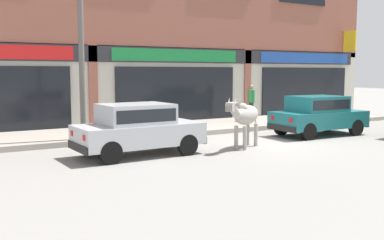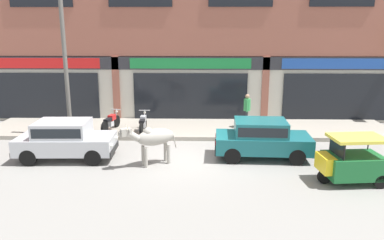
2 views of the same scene
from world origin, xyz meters
The scene contains 11 objects.
ground_plane centered at (0.00, 0.00, 0.00)m, with size 90.00×90.00×0.00m, color gray.
sidewalk centered at (0.00, 3.94, 0.09)m, with size 19.00×3.49×0.18m, color gray.
shop_building centered at (0.01, 5.95, 5.06)m, with size 23.00×1.40×10.48m.
cow centered at (-1.16, -0.70, 1.01)m, with size 1.94×1.28×1.61m.
car_0 centered at (2.82, 0.11, 0.81)m, with size 3.67×1.75×1.46m.
car_1 centered at (-4.50, -0.18, 0.81)m, with size 3.65×1.70×1.46m.
auto_rickshaw centered at (5.27, -2.17, 0.66)m, with size 2.04×1.32×1.52m.
motorcycle_0 centered at (-3.62, 3.27, 0.57)m, with size 0.66×1.79×0.88m.
motorcycle_1 centered at (-2.09, 3.08, 0.57)m, with size 0.52×1.81×0.88m.
pedestrian centered at (2.72, 3.93, 1.16)m, with size 0.32×0.50×1.60m.
utility_pole centered at (-5.23, 2.50, 3.09)m, with size 0.18×0.18×5.82m, color #595651.
Camera 2 is at (0.51, -13.37, 4.78)m, focal length 35.00 mm.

